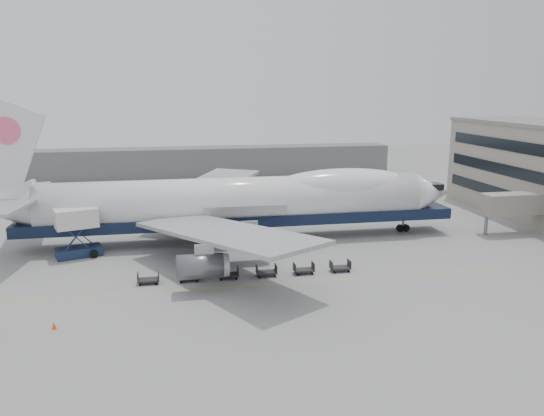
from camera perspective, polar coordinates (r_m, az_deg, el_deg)
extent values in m
plane|color=gray|center=(63.41, -2.58, -6.42)|extent=(260.00, 260.00, 0.00)
cube|color=gold|center=(57.83, -1.73, -8.33)|extent=(60.00, 0.15, 0.01)
cube|color=gray|center=(84.46, 24.47, 0.43)|extent=(9.00, 3.00, 3.00)
cylinder|color=slate|center=(82.87, 22.02, -1.70)|extent=(0.50, 0.50, 3.00)
cube|color=slate|center=(130.52, -11.36, 4.80)|extent=(110.00, 8.00, 7.00)
cylinder|color=white|center=(73.40, -3.95, 0.81)|extent=(52.00, 6.40, 6.40)
cube|color=black|center=(74.08, -3.16, -1.10)|extent=(60.00, 5.76, 1.50)
cone|color=white|center=(81.91, 16.63, 1.55)|extent=(6.00, 6.40, 6.40)
ellipsoid|color=white|center=(76.42, 7.73, 2.54)|extent=(20.67, 5.78, 4.56)
cube|color=white|center=(74.69, -26.83, 5.52)|extent=(10.52, 0.50, 13.56)
cylinder|color=#F65F87|center=(74.35, -26.65, 7.46)|extent=(3.40, 0.30, 3.40)
cube|color=#9EA0A3|center=(59.41, -5.19, -2.63)|extent=(20.35, 26.74, 2.26)
cube|color=#9EA0A3|center=(87.22, -7.02, 2.23)|extent=(20.35, 26.74, 2.26)
cylinder|color=#595B60|center=(92.13, -9.04, 1.33)|extent=(4.80, 2.60, 2.60)
cylinder|color=#595B60|center=(83.70, -4.74, 0.31)|extent=(4.80, 2.60, 2.60)
cylinder|color=#595B60|center=(64.43, -2.86, -3.41)|extent=(4.80, 2.60, 2.60)
cylinder|color=#595B60|center=(55.35, -7.77, -6.23)|extent=(4.80, 2.60, 2.60)
cylinder|color=slate|center=(81.11, 13.92, -1.62)|extent=(0.36, 0.36, 2.50)
cylinder|color=black|center=(81.28, 13.89, -2.10)|extent=(1.10, 0.45, 1.10)
cylinder|color=slate|center=(71.27, -6.01, -3.27)|extent=(0.36, 0.36, 2.50)
cylinder|color=black|center=(71.47, -6.00, -3.81)|extent=(1.10, 0.45, 1.10)
cylinder|color=slate|center=(77.05, -6.39, -2.07)|extent=(0.36, 0.36, 2.50)
cylinder|color=black|center=(77.23, -6.37, -2.57)|extent=(1.10, 0.45, 1.10)
cube|color=#172947|center=(71.67, -20.05, -4.44)|extent=(6.02, 4.22, 1.20)
cube|color=silver|center=(70.57, -20.31, -1.02)|extent=(5.67, 4.29, 2.40)
cube|color=#172947|center=(69.94, -20.33, -3.00)|extent=(3.73, 1.35, 4.30)
cube|color=#172947|center=(72.23, -20.03, -2.49)|extent=(3.73, 1.35, 4.30)
cube|color=slate|center=(72.25, -20.09, -0.69)|extent=(2.90, 2.08, 0.15)
cylinder|color=black|center=(71.03, -21.75, -4.82)|extent=(0.98, 0.38, 0.98)
cylinder|color=black|center=(73.09, -21.43, -4.31)|extent=(0.98, 0.38, 0.98)
cylinder|color=black|center=(70.36, -18.59, -4.73)|extent=(0.98, 0.38, 0.98)
cylinder|color=black|center=(72.43, -18.37, -4.23)|extent=(0.98, 0.38, 0.98)
cone|color=#FF460D|center=(51.62, -22.40, -11.61)|extent=(0.41, 0.41, 0.64)
cube|color=#FF460D|center=(51.74, -22.38, -11.91)|extent=(0.43, 0.43, 0.03)
cube|color=#2D2D30|center=(59.70, -13.15, -7.53)|extent=(2.30, 1.35, 0.18)
cube|color=#2D2D30|center=(59.64, -14.24, -7.20)|extent=(0.08, 1.35, 0.90)
cube|color=#2D2D30|center=(59.52, -12.11, -7.13)|extent=(0.08, 1.35, 0.90)
cylinder|color=black|center=(59.34, -13.99, -8.01)|extent=(0.30, 0.12, 0.30)
cylinder|color=black|center=(60.37, -13.93, -7.64)|extent=(0.30, 0.12, 0.30)
cylinder|color=black|center=(59.25, -12.33, -7.95)|extent=(0.30, 0.12, 0.30)
cylinder|color=black|center=(60.28, -12.31, -7.59)|extent=(0.30, 0.12, 0.30)
cube|color=#2D2D30|center=(59.63, -8.94, -7.36)|extent=(2.30, 1.35, 0.18)
cube|color=#2D2D30|center=(59.49, -10.02, -7.05)|extent=(0.08, 1.35, 0.90)
cube|color=#2D2D30|center=(59.53, -7.89, -6.96)|extent=(0.08, 1.35, 0.90)
cylinder|color=black|center=(59.21, -9.74, -7.85)|extent=(0.30, 0.12, 0.30)
cylinder|color=black|center=(60.24, -9.76, -7.49)|extent=(0.30, 0.12, 0.30)
cylinder|color=black|center=(59.24, -8.08, -7.78)|extent=(0.30, 0.12, 0.30)
cylinder|color=black|center=(60.28, -8.13, -7.42)|extent=(0.30, 0.12, 0.30)
cube|color=#2D2D30|center=(59.88, -4.74, -7.16)|extent=(2.30, 1.35, 0.18)
cube|color=#2D2D30|center=(59.65, -5.81, -6.86)|extent=(0.08, 1.35, 0.90)
cube|color=#2D2D30|center=(59.86, -3.69, -6.75)|extent=(0.08, 1.35, 0.90)
cylinder|color=black|center=(59.39, -5.50, -7.66)|extent=(0.30, 0.12, 0.30)
cylinder|color=black|center=(60.42, -5.60, -7.30)|extent=(0.30, 0.12, 0.30)
cylinder|color=black|center=(59.55, -3.86, -7.57)|extent=(0.30, 0.12, 0.30)
cylinder|color=black|center=(60.58, -3.99, -7.22)|extent=(0.30, 0.12, 0.30)
cube|color=#2D2D30|center=(60.44, -0.60, -6.93)|extent=(2.30, 1.35, 0.18)
cube|color=#2D2D30|center=(60.14, -1.64, -6.63)|extent=(0.08, 1.35, 0.90)
cube|color=#2D2D30|center=(60.50, 0.43, -6.51)|extent=(0.08, 1.35, 0.90)
cylinder|color=black|center=(59.90, -1.32, -7.42)|extent=(0.30, 0.12, 0.30)
cylinder|color=black|center=(60.92, -1.49, -7.07)|extent=(0.30, 0.12, 0.30)
cylinder|color=black|center=(60.18, 0.29, -7.32)|extent=(0.30, 0.12, 0.30)
cylinder|color=black|center=(61.20, 0.10, -6.98)|extent=(0.30, 0.12, 0.30)
cube|color=#2D2D30|center=(61.31, 3.43, -6.67)|extent=(2.30, 1.35, 0.18)
cube|color=#2D2D30|center=(60.93, 2.43, -6.38)|extent=(0.08, 1.35, 0.90)
cube|color=#2D2D30|center=(61.44, 4.44, -6.24)|extent=(0.08, 1.35, 0.90)
cylinder|color=black|center=(60.71, 2.77, -7.15)|extent=(0.30, 0.12, 0.30)
cylinder|color=black|center=(61.72, 2.54, -6.82)|extent=(0.30, 0.12, 0.30)
cylinder|color=black|center=(61.11, 4.34, -7.04)|extent=(0.30, 0.12, 0.30)
cylinder|color=black|center=(62.11, 4.07, -6.71)|extent=(0.30, 0.12, 0.30)
cube|color=#2D2D30|center=(62.46, 7.34, -6.38)|extent=(2.30, 1.35, 0.18)
cube|color=#2D2D30|center=(62.02, 6.37, -6.10)|extent=(0.08, 1.35, 0.90)
cube|color=#2D2D30|center=(62.67, 8.31, -5.96)|extent=(0.08, 1.35, 0.90)
cylinder|color=black|center=(61.82, 6.73, -6.86)|extent=(0.30, 0.12, 0.30)
cylinder|color=black|center=(62.81, 6.43, -6.54)|extent=(0.30, 0.12, 0.30)
cylinder|color=black|center=(62.33, 8.23, -6.74)|extent=(0.30, 0.12, 0.30)
cylinder|color=black|center=(63.31, 7.91, -6.42)|extent=(0.30, 0.12, 0.30)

